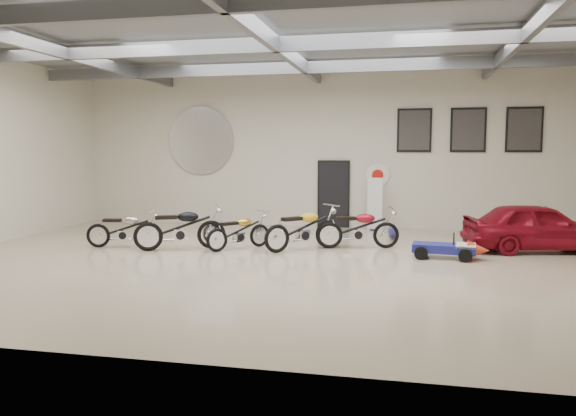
% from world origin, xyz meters
% --- Properties ---
extents(floor, '(16.00, 12.00, 0.01)m').
position_xyz_m(floor, '(0.00, 0.00, 0.00)').
color(floor, tan).
rests_on(floor, ground).
extents(ceiling, '(16.00, 12.00, 0.01)m').
position_xyz_m(ceiling, '(0.00, 0.00, 5.00)').
color(ceiling, slate).
rests_on(ceiling, back_wall).
extents(back_wall, '(16.00, 0.02, 5.00)m').
position_xyz_m(back_wall, '(0.00, 6.00, 2.50)').
color(back_wall, beige).
rests_on(back_wall, floor).
extents(ceiling_beams, '(15.80, 11.80, 0.32)m').
position_xyz_m(ceiling_beams, '(0.00, 0.00, 4.75)').
color(ceiling_beams, slate).
rests_on(ceiling_beams, ceiling).
extents(door, '(0.92, 0.08, 2.10)m').
position_xyz_m(door, '(0.50, 5.95, 1.05)').
color(door, black).
rests_on(door, back_wall).
extents(logo_plaque, '(2.30, 0.06, 1.16)m').
position_xyz_m(logo_plaque, '(-4.00, 5.95, 2.80)').
color(logo_plaque, silver).
rests_on(logo_plaque, back_wall).
extents(poster_left, '(1.05, 0.08, 1.35)m').
position_xyz_m(poster_left, '(3.00, 5.96, 3.10)').
color(poster_left, black).
rests_on(poster_left, back_wall).
extents(poster_mid, '(1.05, 0.08, 1.35)m').
position_xyz_m(poster_mid, '(4.60, 5.96, 3.10)').
color(poster_mid, black).
rests_on(poster_mid, back_wall).
extents(poster_right, '(1.05, 0.08, 1.35)m').
position_xyz_m(poster_right, '(6.20, 5.96, 3.10)').
color(poster_right, black).
rests_on(poster_right, back_wall).
extents(oil_sign, '(0.72, 0.10, 0.72)m').
position_xyz_m(oil_sign, '(1.90, 5.95, 1.70)').
color(oil_sign, white).
rests_on(oil_sign, back_wall).
extents(banner_stand, '(0.49, 0.24, 1.72)m').
position_xyz_m(banner_stand, '(1.85, 5.50, 0.86)').
color(banner_stand, white).
rests_on(banner_stand, floor).
extents(motorcycle_silver, '(1.97, 0.91, 0.99)m').
position_xyz_m(motorcycle_silver, '(-4.27, 1.03, 0.49)').
color(motorcycle_silver, silver).
rests_on(motorcycle_silver, floor).
extents(motorcycle_black, '(2.31, 1.55, 1.16)m').
position_xyz_m(motorcycle_black, '(-2.73, 1.04, 0.58)').
color(motorcycle_black, silver).
rests_on(motorcycle_black, floor).
extents(motorcycle_gold, '(1.61, 1.74, 0.94)m').
position_xyz_m(motorcycle_gold, '(-1.32, 1.43, 0.47)').
color(motorcycle_gold, silver).
rests_on(motorcycle_gold, floor).
extents(motorcycle_yellow, '(2.02, 2.00, 1.13)m').
position_xyz_m(motorcycle_yellow, '(0.28, 1.65, 0.56)').
color(motorcycle_yellow, silver).
rests_on(motorcycle_yellow, floor).
extents(motorcycle_red, '(2.15, 1.09, 1.07)m').
position_xyz_m(motorcycle_red, '(1.61, 2.18, 0.54)').
color(motorcycle_red, silver).
rests_on(motorcycle_red, floor).
extents(go_kart, '(1.80, 0.97, 0.63)m').
position_xyz_m(go_kart, '(3.82, 1.25, 0.31)').
color(go_kart, navy).
rests_on(go_kart, floor).
extents(vintage_car, '(2.16, 3.78, 1.21)m').
position_xyz_m(vintage_car, '(6.00, 2.72, 0.61)').
color(vintage_car, maroon).
rests_on(vintage_car, floor).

